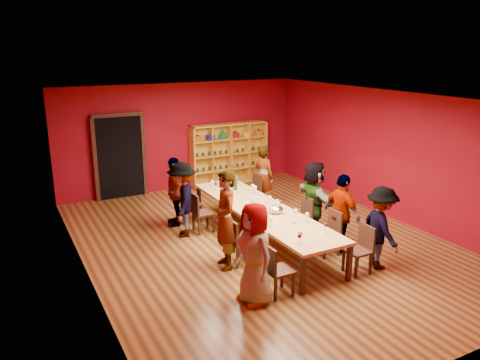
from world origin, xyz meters
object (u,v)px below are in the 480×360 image
person_right_4 (264,176)px  chair_person_left_0 (275,268)px  spittoon_bowl (276,209)px  tasting_table (262,211)px  wine_bottle (236,184)px  person_left_4 (175,191)px  chair_person_right_0 (361,247)px  chair_person_right_1 (330,230)px  person_left_1 (225,220)px  person_left_0 (254,254)px  chair_person_left_3 (200,211)px  person_right_0 (381,228)px  chair_person_right_2 (303,215)px  person_right_2 (314,199)px  chair_person_left_1 (238,239)px  shelving_unit (228,151)px  person_left_3 (182,200)px  person_right_1 (342,214)px  chair_person_right_4 (253,189)px  chair_person_left_4 (188,202)px

person_right_4 → chair_person_left_0: bearing=132.2°
spittoon_bowl → tasting_table: bearing=108.2°
spittoon_bowl → wine_bottle: (0.00, 1.76, 0.06)m
person_left_4 → chair_person_right_0: 4.38m
chair_person_left_0 → chair_person_right_1: bearing=25.4°
person_left_1 → person_left_4: (-0.06, 2.47, -0.14)m
person_left_0 → chair_person_left_3: size_ratio=1.88×
person_right_0 → chair_person_right_0: bearing=103.3°
chair_person_right_2 → spittoon_bowl: bearing=-167.4°
tasting_table → person_right_2: 1.21m
person_left_0 → chair_person_left_1: (0.39, 1.32, -0.34)m
tasting_table → chair_person_left_3: (-0.91, 1.12, -0.20)m
chair_person_left_0 → person_left_0: bearing=180.0°
shelving_unit → person_left_3: shelving_unit is taller
person_left_1 → person_right_2: bearing=112.1°
person_left_0 → person_right_4: 4.66m
person_left_1 → wine_bottle: bearing=158.7°
shelving_unit → person_right_0: (-0.05, -6.32, -0.21)m
shelving_unit → wine_bottle: (-1.28, -2.91, -0.10)m
person_left_3 → person_right_1: size_ratio=1.03×
chair_person_left_3 → chair_person_right_4: same height
tasting_table → chair_person_left_0: chair_person_left_0 is taller
tasting_table → person_right_2: (1.19, -0.18, 0.12)m
chair_person_right_1 → person_right_2: 1.03m
chair_person_left_1 → person_right_0: size_ratio=0.57×
person_right_1 → person_right_4: (0.04, 3.06, -0.00)m
person_left_4 → wine_bottle: bearing=89.5°
person_right_1 → chair_person_right_1: bearing=86.7°
person_right_2 → chair_person_right_4: person_right_2 is taller
person_left_1 → person_right_2: person_left_1 is taller
shelving_unit → chair_person_left_4: 3.44m
wine_bottle → chair_person_right_2: bearing=-63.5°
tasting_table → chair_person_left_3: size_ratio=5.06×
person_left_1 → shelving_unit: bearing=163.3°
person_right_2 → wine_bottle: (-1.07, 1.58, 0.06)m
tasting_table → chair_person_right_0: bearing=-65.5°
person_left_1 → chair_person_left_3: person_left_1 is taller
person_right_1 → chair_person_right_0: bearing=160.1°
person_left_3 → spittoon_bowl: size_ratio=5.39×
person_left_0 → person_left_3: person_left_0 is taller
chair_person_left_4 → person_right_1: 3.60m
person_left_0 → chair_person_left_1: person_left_0 is taller
chair_person_left_1 → wine_bottle: size_ratio=2.55×
tasting_table → chair_person_right_1: chair_person_right_1 is taller
person_right_0 → person_right_4: (-0.13, 3.95, 0.01)m
person_left_1 → spittoon_bowl: bearing=114.1°
person_right_4 → wine_bottle: 1.23m
person_left_3 → spittoon_bowl: bearing=67.4°
chair_person_right_0 → person_left_3: bearing=125.4°
chair_person_right_1 → wine_bottle: size_ratio=2.55×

